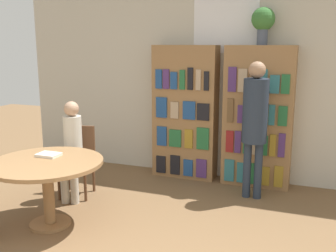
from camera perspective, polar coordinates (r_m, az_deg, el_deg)
The scene contains 9 objects.
wall_back at distance 5.66m, azimuth 8.22°, elevation 7.46°, with size 6.40×0.07×3.00m.
bookshelf_left at distance 5.68m, azimuth 2.51°, elevation 1.94°, with size 0.92×0.34×1.91m.
bookshelf_right at distance 5.45m, azimuth 12.91°, elevation 1.23°, with size 0.92×0.34×1.91m.
flower_vase at distance 5.37m, azimuth 13.63°, elevation 14.56°, with size 0.30×0.30×0.48m.
reading_table at distance 4.37m, azimuth -17.14°, elevation -6.40°, with size 1.18×1.18×0.72m.
chair_left_side at distance 5.22m, azimuth -12.95°, elevation -4.41°, with size 0.48×0.48×0.89m.
seated_reader_left at distance 5.00m, azimuth -13.77°, elevation -2.84°, with size 0.29×0.37×1.24m.
librarian_standing at distance 4.94m, azimuth 12.54°, elevation 1.42°, with size 0.31×0.58×1.72m.
open_book_on_table at distance 4.51m, azimuth -16.94°, elevation -4.01°, with size 0.24×0.18×0.03m.
Camera 1 is at (1.23, -2.01, 1.94)m, focal length 42.00 mm.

